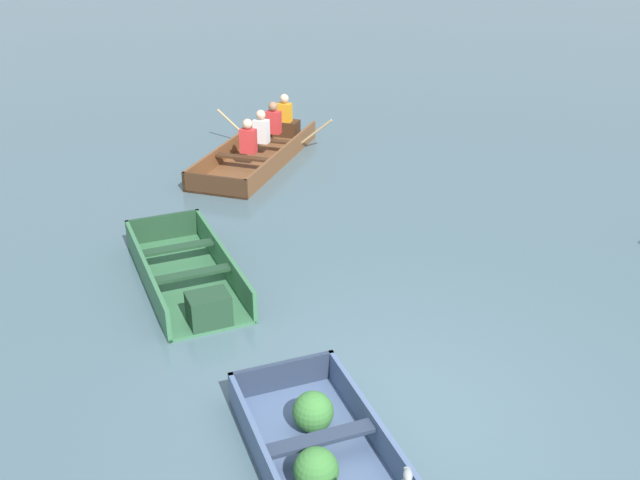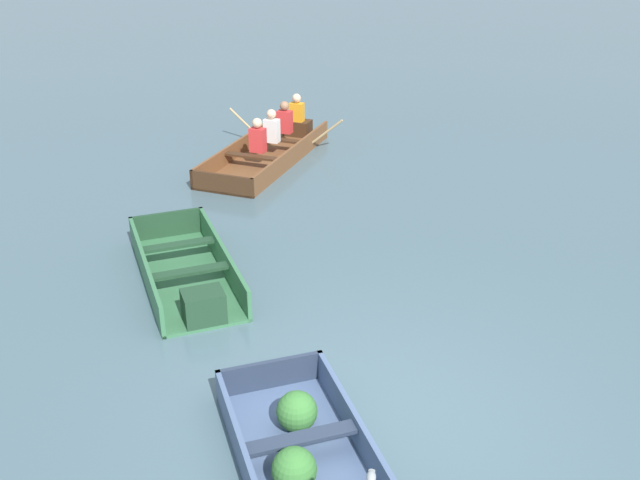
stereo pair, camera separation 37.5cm
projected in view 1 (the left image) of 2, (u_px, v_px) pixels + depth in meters
ground_plane at (393, 418)px, 6.77m from camera, size 80.00×80.00×0.00m
skiff_green_near_moored at (188, 276)px, 9.00m from camera, size 2.28×2.79×0.41m
rowboat_wooden_brown_with_crew at (261, 147)px, 13.45m from camera, size 2.38×3.70×0.91m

